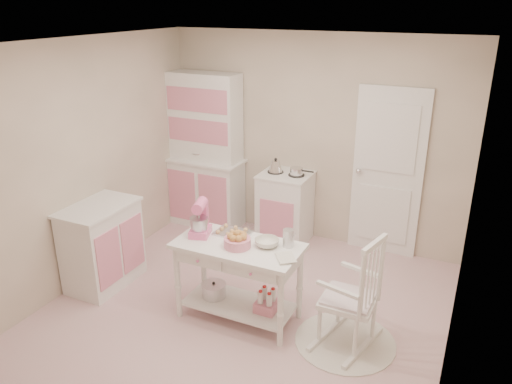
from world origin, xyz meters
TOP-DOWN VIEW (x-y plane):
  - room_shell at (0.00, 0.00)m, footprint 3.84×3.84m
  - door at (0.95, 1.87)m, footprint 0.82×0.05m
  - hutch at (-1.44, 1.66)m, footprint 1.06×0.50m
  - stove at (-0.24, 1.61)m, footprint 0.62×0.57m
  - base_cabinet at (-1.63, -0.20)m, footprint 0.54×0.84m
  - lace_rug at (1.05, -0.07)m, footprint 0.92×0.92m
  - rocking_chair at (1.05, -0.07)m, footprint 0.64×0.81m
  - work_table at (-0.01, -0.14)m, footprint 1.20×0.60m
  - stand_mixer at (-0.43, -0.12)m, footprint 0.27×0.33m
  - cookie_tray at (-0.16, 0.04)m, footprint 0.34×0.24m
  - bread_basket at (0.01, -0.19)m, footprint 0.25×0.25m
  - mixing_bowl at (0.25, -0.06)m, footprint 0.23×0.23m
  - metal_pitcher at (0.43, 0.02)m, footprint 0.10×0.10m
  - recipe_book at (0.44, -0.26)m, footprint 0.25×0.26m

SIDE VIEW (x-z plane):
  - lace_rug at x=1.05m, z-range 0.00..0.01m
  - work_table at x=-0.01m, z-range 0.00..0.80m
  - stove at x=-0.24m, z-range 0.00..0.92m
  - base_cabinet at x=-1.63m, z-range 0.00..0.92m
  - rocking_chair at x=1.05m, z-range 0.00..1.10m
  - cookie_tray at x=-0.16m, z-range 0.80..0.82m
  - recipe_book at x=0.44m, z-range 0.80..0.82m
  - mixing_bowl at x=0.25m, z-range 0.80..0.87m
  - bread_basket at x=0.01m, z-range 0.80..0.89m
  - metal_pitcher at x=0.43m, z-range 0.80..0.97m
  - stand_mixer at x=-0.43m, z-range 0.80..1.14m
  - door at x=0.95m, z-range 0.00..2.04m
  - hutch at x=-1.44m, z-range 0.00..2.08m
  - room_shell at x=0.00m, z-range 0.34..2.96m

